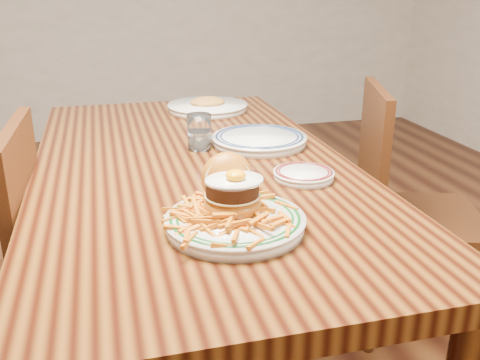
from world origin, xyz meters
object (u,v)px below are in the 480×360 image
object	(u,v)px
table	(193,191)
chair_right	(403,206)
main_plate	(234,209)
side_plate	(304,174)

from	to	relation	value
table	chair_right	bearing A→B (deg)	9.55
chair_right	main_plate	world-z (taller)	chair_right
table	side_plate	world-z (taller)	side_plate
side_plate	chair_right	bearing A→B (deg)	29.50
table	chair_right	distance (m)	0.79
chair_right	table	bearing A→B (deg)	28.19
side_plate	main_plate	bearing A→B (deg)	-141.08
chair_right	side_plate	world-z (taller)	chair_right
main_plate	chair_right	bearing A→B (deg)	41.84
table	chair_right	xyz separation A→B (m)	(0.76, 0.13, -0.18)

